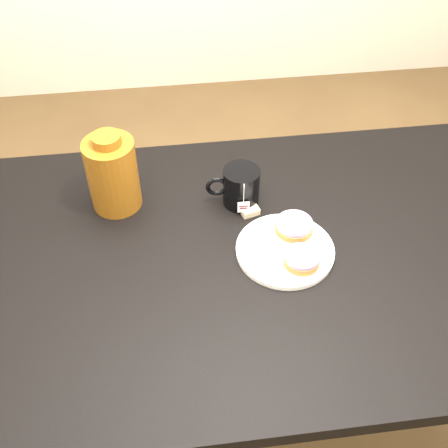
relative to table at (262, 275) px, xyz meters
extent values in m
plane|color=brown|center=(0.00, 0.00, -0.67)|extent=(4.00, 4.00, 0.00)
cube|color=black|center=(0.00, 0.00, 0.06)|extent=(1.40, 0.90, 0.04)
cylinder|color=black|center=(-0.64, 0.39, -0.31)|extent=(0.06, 0.06, 0.71)
cylinder|color=black|center=(0.64, 0.39, -0.31)|extent=(0.06, 0.06, 0.71)
cylinder|color=white|center=(0.05, 0.00, 0.09)|extent=(0.24, 0.24, 0.01)
torus|color=white|center=(0.05, 0.00, 0.10)|extent=(0.23, 0.23, 0.01)
cylinder|color=brown|center=(0.08, 0.05, 0.11)|extent=(0.11, 0.11, 0.02)
cylinder|color=#9E7EAA|center=(0.08, 0.05, 0.12)|extent=(0.11, 0.11, 0.01)
cylinder|color=brown|center=(0.08, -0.05, 0.11)|extent=(0.12, 0.12, 0.02)
cylinder|color=#9E7EAA|center=(0.08, -0.05, 0.12)|extent=(0.11, 0.11, 0.01)
cylinder|color=black|center=(-0.03, 0.19, 0.14)|extent=(0.10, 0.10, 0.10)
cylinder|color=black|center=(-0.03, 0.19, 0.18)|extent=(0.08, 0.08, 0.00)
torus|color=black|center=(-0.09, 0.19, 0.14)|extent=(0.06, 0.01, 0.06)
cylinder|color=beige|center=(-0.03, 0.13, 0.16)|extent=(0.00, 0.00, 0.06)
cube|color=white|center=(-0.03, 0.13, 0.11)|extent=(0.03, 0.00, 0.03)
cube|color=#C6B793|center=(-0.01, 0.14, 0.09)|extent=(0.05, 0.04, 0.02)
cylinder|color=#592F0B|center=(-0.35, 0.22, 0.18)|extent=(0.17, 0.17, 0.19)
cylinder|color=#592F0B|center=(-0.35, 0.22, 0.29)|extent=(0.07, 0.07, 0.02)
camera|label=1|loc=(-0.21, -0.88, 1.10)|focal=45.00mm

